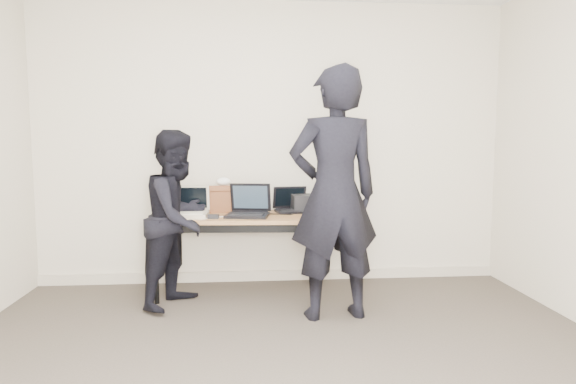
{
  "coord_description": "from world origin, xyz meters",
  "views": [
    {
      "loc": [
        -0.23,
        -2.43,
        1.38
      ],
      "look_at": [
        0.1,
        1.6,
        0.95
      ],
      "focal_mm": 30.0,
      "sensor_mm": 36.0,
      "label": 1
    }
  ],
  "objects": [
    {
      "name": "cables",
      "position": [
        -0.27,
        1.85,
        0.72
      ],
      "size": [
        1.14,
        0.49,
        0.01
      ],
      "rotation": [
        0.0,
        0.0,
        0.13
      ],
      "color": "black",
      "rests_on": "desk"
    },
    {
      "name": "leather_satchel",
      "position": [
        -0.5,
        2.07,
        0.85
      ],
      "size": [
        0.37,
        0.2,
        0.25
      ],
      "rotation": [
        0.0,
        0.0,
        0.06
      ],
      "color": "brown",
      "rests_on": "desk"
    },
    {
      "name": "laptop_right",
      "position": [
        0.17,
        2.03,
        0.77
      ],
      "size": [
        0.35,
        0.34,
        0.23
      ],
      "rotation": [
        0.0,
        0.0,
        0.13
      ],
      "color": "black",
      "rests_on": "desk"
    },
    {
      "name": "power_brick",
      "position": [
        -0.54,
        1.67,
        0.74
      ],
      "size": [
        0.1,
        0.07,
        0.03
      ],
      "primitive_type": "cube",
      "rotation": [
        0.0,
        0.0,
        -0.14
      ],
      "color": "black",
      "rests_on": "desk"
    },
    {
      "name": "person_typist",
      "position": [
        0.42,
        1.21,
        0.97
      ],
      "size": [
        0.77,
        0.56,
        1.95
      ],
      "primitive_type": "imported",
      "rotation": [
        0.0,
        0.0,
        3.28
      ],
      "color": "black",
      "rests_on": "ground"
    },
    {
      "name": "tissue",
      "position": [
        -0.47,
        2.07,
        1.0
      ],
      "size": [
        0.14,
        0.11,
        0.08
      ],
      "primitive_type": "ellipsoid",
      "rotation": [
        0.0,
        0.0,
        -0.09
      ],
      "color": "white",
      "rests_on": "leather_satchel"
    },
    {
      "name": "laptop_center",
      "position": [
        -0.24,
        1.8,
        0.78
      ],
      "size": [
        0.42,
        0.41,
        0.28
      ],
      "rotation": [
        0.0,
        0.0,
        -0.18
      ],
      "color": "black",
      "rests_on": "desk"
    },
    {
      "name": "person_observer",
      "position": [
        -0.82,
        1.6,
        0.74
      ],
      "size": [
        0.82,
        0.89,
        1.47
      ],
      "primitive_type": "imported",
      "rotation": [
        0.0,
        0.0,
        1.1
      ],
      "color": "black",
      "rests_on": "ground"
    },
    {
      "name": "equipment_box",
      "position": [
        0.31,
        2.03,
        0.8
      ],
      "size": [
        0.29,
        0.25,
        0.16
      ],
      "primitive_type": "cube",
      "rotation": [
        0.0,
        0.0,
        0.08
      ],
      "color": "black",
      "rests_on": "desk"
    },
    {
      "name": "baseboard",
      "position": [
        0.0,
        2.23,
        0.05
      ],
      "size": [
        4.5,
        0.03,
        0.1
      ],
      "primitive_type": "cube",
      "color": "#BDB19C",
      "rests_on": "ground"
    },
    {
      "name": "laptop_beige",
      "position": [
        -0.76,
        1.81,
        0.77
      ],
      "size": [
        0.34,
        0.33,
        0.27
      ],
      "rotation": [
        0.0,
        0.0,
        -0.04
      ],
      "color": "#B4A890",
      "rests_on": "desk"
    },
    {
      "name": "desk",
      "position": [
        -0.32,
        1.84,
        0.66
      ],
      "size": [
        1.54,
        0.74,
        0.72
      ],
      "rotation": [
        0.0,
        0.0,
        -0.06
      ],
      "color": "olive",
      "rests_on": "ground"
    },
    {
      "name": "room",
      "position": [
        0.0,
        0.0,
        1.35
      ],
      "size": [
        4.6,
        4.6,
        2.8
      ],
      "color": "#433A32",
      "rests_on": "ground"
    }
  ]
}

